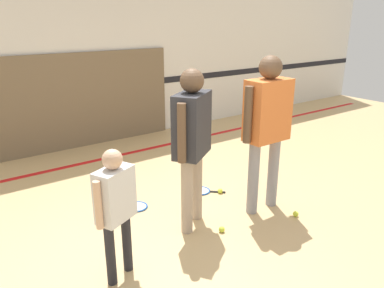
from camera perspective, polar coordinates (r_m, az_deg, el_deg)
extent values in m
plane|color=tan|center=(4.27, 0.38, -12.67)|extent=(16.00, 16.00, 0.00)
cube|color=silver|center=(6.82, -17.62, 12.67)|extent=(16.00, 0.06, 3.20)
cube|color=black|center=(6.87, -17.06, 7.89)|extent=(16.00, 0.01, 0.12)
cube|color=#756047|center=(6.93, -15.78, 6.45)|extent=(3.21, 0.05, 1.66)
cube|color=red|center=(6.36, -13.61, -2.25)|extent=(14.40, 0.10, 0.01)
cylinder|color=tan|center=(4.01, -0.79, -8.06)|extent=(0.12, 0.12, 0.84)
cylinder|color=tan|center=(4.28, 0.74, -6.25)|extent=(0.12, 0.12, 0.84)
cube|color=#2D2D33|center=(3.87, 0.00, 2.94)|extent=(0.56, 0.50, 0.67)
sphere|color=brown|center=(3.77, 0.00, 9.61)|extent=(0.25, 0.25, 0.25)
cylinder|color=brown|center=(3.61, -1.58, 1.63)|extent=(0.09, 0.09, 0.60)
cylinder|color=brown|center=(4.14, 1.38, 3.86)|extent=(0.09, 0.09, 0.60)
cylinder|color=#232328|center=(3.43, -12.33, -16.14)|extent=(0.09, 0.09, 0.59)
cylinder|color=#232328|center=(3.56, -9.90, -14.47)|extent=(0.09, 0.09, 0.59)
cube|color=silver|center=(3.23, -11.67, -7.55)|extent=(0.39, 0.31, 0.46)
sphere|color=#DBAD89|center=(3.11, -12.05, -2.30)|extent=(0.17, 0.17, 0.17)
cylinder|color=#DBAD89|center=(3.10, -14.10, -9.03)|extent=(0.06, 0.06, 0.42)
cylinder|color=#DBAD89|center=(3.37, -9.42, -6.37)|extent=(0.06, 0.06, 0.42)
cylinder|color=gray|center=(4.67, 12.25, -4.15)|extent=(0.13, 0.13, 0.88)
cylinder|color=gray|center=(4.45, 9.32, -5.18)|extent=(0.13, 0.13, 0.88)
cube|color=orange|center=(4.31, 11.46, 5.06)|extent=(0.52, 0.28, 0.70)
sphere|color=brown|center=(4.22, 11.89, 11.38)|extent=(0.26, 0.26, 0.26)
cylinder|color=brown|center=(4.53, 14.10, 5.42)|extent=(0.09, 0.09, 0.63)
cylinder|color=brown|center=(4.10, 8.53, 4.39)|extent=(0.09, 0.09, 0.63)
torus|color=blue|center=(5.08, 1.31, -7.14)|extent=(0.37, 0.37, 0.02)
cylinder|color=silver|center=(5.08, 1.31, -7.14)|extent=(0.22, 0.22, 0.01)
cylinder|color=black|center=(5.06, 3.81, -7.29)|extent=(0.16, 0.16, 0.02)
sphere|color=black|center=(5.05, 4.95, -7.35)|extent=(0.03, 0.03, 0.03)
torus|color=blue|center=(4.73, -8.38, -9.42)|extent=(0.37, 0.37, 0.02)
cylinder|color=silver|center=(4.73, -8.38, -9.42)|extent=(0.23, 0.23, 0.01)
cylinder|color=black|center=(4.55, -9.51, -10.67)|extent=(0.17, 0.14, 0.02)
sphere|color=black|center=(4.48, -10.04, -11.25)|extent=(0.03, 0.03, 0.03)
sphere|color=#CCE038|center=(4.20, 4.55, -12.84)|extent=(0.07, 0.07, 0.07)
sphere|color=#CCE038|center=(5.03, 4.32, -7.16)|extent=(0.07, 0.07, 0.07)
sphere|color=#CCE038|center=(4.64, 15.52, -10.23)|extent=(0.07, 0.07, 0.07)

